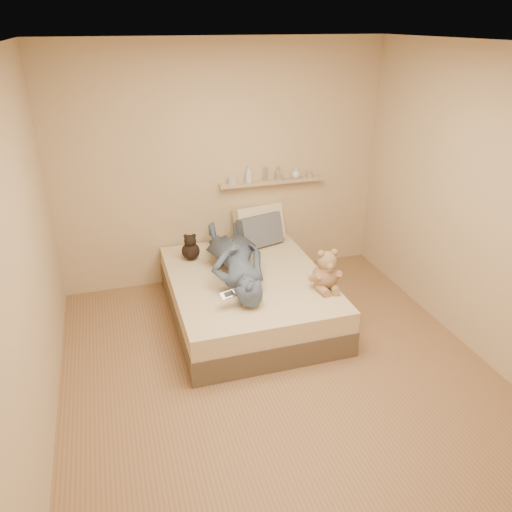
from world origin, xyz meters
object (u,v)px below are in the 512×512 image
object	(u,v)px
game_console	(229,294)
dark_plush	(191,248)
bed	(248,296)
teddy_bear	(326,272)
person	(235,258)
pillow_grey	(260,231)
wall_shelf	(272,182)
pillow_cream	(259,223)

from	to	relation	value
game_console	dark_plush	bearing A→B (deg)	97.50
bed	teddy_bear	xyz separation A→B (m)	(0.63, -0.44, 0.39)
person	bed	bearing A→B (deg)	148.36
pillow_grey	teddy_bear	bearing A→B (deg)	-75.79
pillow_grey	wall_shelf	xyz separation A→B (m)	(0.20, 0.22, 0.48)
bed	pillow_grey	size ratio (longest dim) A/B	3.80
pillow_grey	wall_shelf	world-z (taller)	wall_shelf
game_console	dark_plush	xyz separation A→B (m)	(-0.14, 1.07, -0.01)
bed	pillow_cream	bearing A→B (deg)	65.66
teddy_bear	pillow_cream	bearing A→B (deg)	101.41
pillow_cream	pillow_grey	xyz separation A→B (m)	(-0.03, -0.14, -0.03)
game_console	pillow_cream	size ratio (longest dim) A/B	0.31
teddy_bear	pillow_cream	size ratio (longest dim) A/B	0.74
pillow_cream	dark_plush	bearing A→B (deg)	-161.34
bed	pillow_cream	size ratio (longest dim) A/B	3.45
pillow_cream	wall_shelf	size ratio (longest dim) A/B	0.46
dark_plush	pillow_grey	world-z (taller)	pillow_grey
dark_plush	wall_shelf	xyz separation A→B (m)	(1.01, 0.36, 0.52)
game_console	person	size ratio (longest dim) A/B	0.12
game_console	dark_plush	size ratio (longest dim) A/B	0.58
teddy_bear	dark_plush	bearing A→B (deg)	137.90
wall_shelf	bed	bearing A→B (deg)	-121.18
teddy_bear	dark_plush	world-z (taller)	teddy_bear
teddy_bear	pillow_grey	bearing A→B (deg)	104.21
pillow_cream	game_console	bearing A→B (deg)	-117.22
bed	teddy_bear	size ratio (longest dim) A/B	4.69
dark_plush	person	distance (m)	0.59
pillow_cream	wall_shelf	distance (m)	0.49
game_console	teddy_bear	xyz separation A→B (m)	(0.95, 0.08, 0.03)
teddy_bear	pillow_grey	distance (m)	1.17
bed	pillow_cream	distance (m)	1.01
game_console	pillow_grey	world-z (taller)	pillow_grey
pillow_cream	person	size ratio (longest dim) A/B	0.37
game_console	wall_shelf	size ratio (longest dim) A/B	0.14
pillow_cream	person	bearing A→B (deg)	-122.60
pillow_cream	pillow_grey	size ratio (longest dim) A/B	1.10
dark_plush	pillow_cream	xyz separation A→B (m)	(0.84, 0.28, 0.07)
pillow_grey	person	size ratio (longest dim) A/B	0.34
bed	dark_plush	world-z (taller)	dark_plush
pillow_cream	person	distance (m)	0.89
teddy_bear	person	bearing A→B (deg)	144.86
bed	dark_plush	xyz separation A→B (m)	(-0.46, 0.55, 0.35)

